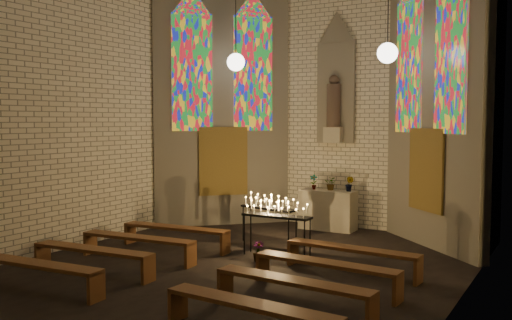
# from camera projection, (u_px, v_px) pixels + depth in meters

# --- Properties ---
(floor) EXTENTS (12.00, 12.00, 0.00)m
(floor) POSITION_uv_depth(u_px,v_px,m) (204.00, 282.00, 9.79)
(floor) COLOR black
(floor) RESTS_ON ground
(room) EXTENTS (8.22, 12.43, 7.00)m
(room) POSITION_uv_depth(u_px,v_px,m) (292.00, 77.00, 12.45)
(room) COLOR #F5EBCD
(room) RESTS_ON ground
(altar) EXTENTS (1.40, 0.60, 1.00)m
(altar) POSITION_uv_depth(u_px,v_px,m) (328.00, 210.00, 14.47)
(altar) COLOR #BFB89C
(altar) RESTS_ON ground
(flower_vase_left) EXTENTS (0.23, 0.18, 0.39)m
(flower_vase_left) POSITION_uv_depth(u_px,v_px,m) (314.00, 182.00, 14.63)
(flower_vase_left) COLOR #4C723F
(flower_vase_left) RESTS_ON altar
(flower_vase_center) EXTENTS (0.33, 0.29, 0.34)m
(flower_vase_center) POSITION_uv_depth(u_px,v_px,m) (331.00, 183.00, 14.47)
(flower_vase_center) COLOR #4C723F
(flower_vase_center) RESTS_ON altar
(flower_vase_right) EXTENTS (0.23, 0.20, 0.38)m
(flower_vase_right) POSITION_uv_depth(u_px,v_px,m) (350.00, 184.00, 14.20)
(flower_vase_right) COLOR #4C723F
(flower_vase_right) RESTS_ON altar
(aisle_flower_pot) EXTENTS (0.28, 0.28, 0.39)m
(aisle_flower_pot) POSITION_uv_depth(u_px,v_px,m) (258.00, 252.00, 11.20)
(aisle_flower_pot) COLOR #4C723F
(aisle_flower_pot) RESTS_ON ground
(votive_stand_left) EXTENTS (1.46, 0.62, 1.04)m
(votive_stand_left) POSITION_uv_depth(u_px,v_px,m) (269.00, 205.00, 12.73)
(votive_stand_left) COLOR black
(votive_stand_left) RESTS_ON ground
(votive_stand_right) EXTENTS (1.46, 0.37, 1.07)m
(votive_stand_right) POSITION_uv_depth(u_px,v_px,m) (277.00, 212.00, 11.54)
(votive_stand_right) COLOR black
(votive_stand_right) RESTS_ON ground
(pew_left_0) EXTENTS (2.53, 0.53, 0.48)m
(pew_left_0) POSITION_uv_depth(u_px,v_px,m) (176.00, 230.00, 12.32)
(pew_left_0) COLOR brown
(pew_left_0) RESTS_ON ground
(pew_right_0) EXTENTS (2.53, 0.53, 0.48)m
(pew_right_0) POSITION_uv_depth(u_px,v_px,m) (352.00, 252.00, 10.32)
(pew_right_0) COLOR brown
(pew_right_0) RESTS_ON ground
(pew_left_1) EXTENTS (2.53, 0.53, 0.48)m
(pew_left_1) POSITION_uv_depth(u_px,v_px,m) (138.00, 241.00, 11.28)
(pew_left_1) COLOR brown
(pew_left_1) RESTS_ON ground
(pew_right_1) EXTENTS (2.53, 0.53, 0.48)m
(pew_right_1) POSITION_uv_depth(u_px,v_px,m) (325.00, 267.00, 9.28)
(pew_right_1) COLOR brown
(pew_right_1) RESTS_ON ground
(pew_left_2) EXTENTS (2.53, 0.53, 0.48)m
(pew_left_2) POSITION_uv_depth(u_px,v_px,m) (93.00, 253.00, 10.25)
(pew_left_2) COLOR brown
(pew_left_2) RESTS_ON ground
(pew_right_2) EXTENTS (2.53, 0.53, 0.48)m
(pew_right_2) POSITION_uv_depth(u_px,v_px,m) (293.00, 285.00, 8.24)
(pew_right_2) COLOR brown
(pew_right_2) RESTS_ON ground
(pew_left_3) EXTENTS (2.53, 0.53, 0.48)m
(pew_left_3) POSITION_uv_depth(u_px,v_px,m) (37.00, 268.00, 9.21)
(pew_left_3) COLOR brown
(pew_left_3) RESTS_ON ground
(pew_right_3) EXTENTS (2.53, 0.53, 0.48)m
(pew_right_3) POSITION_uv_depth(u_px,v_px,m) (251.00, 309.00, 7.21)
(pew_right_3) COLOR brown
(pew_right_3) RESTS_ON ground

